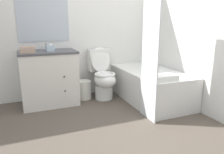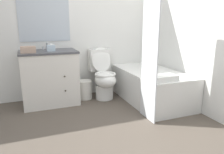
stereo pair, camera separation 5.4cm
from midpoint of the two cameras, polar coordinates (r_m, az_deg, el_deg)
name	(u,v)px [view 1 (the left image)]	position (r m, az deg, el deg)	size (l,w,h in m)	color
ground_plane	(133,133)	(2.61, 4.79, -14.44)	(14.00, 14.00, 0.00)	brown
wall_back	(89,22)	(3.81, -6.37, 14.15)	(8.00, 0.06, 2.50)	silver
wall_right	(179,22)	(3.62, 16.71, 13.65)	(0.05, 2.61, 2.50)	silver
vanity_cabinet	(49,77)	(3.48, -16.50, -0.09)	(0.83, 0.57, 0.83)	silver
sink_faucet	(46,47)	(3.58, -17.29, 7.41)	(0.14, 0.12, 0.12)	silver
toilet	(103,76)	(3.62, -2.86, 0.24)	(0.35, 0.62, 0.84)	white
bathtub	(150,85)	(3.58, 9.51, -2.18)	(0.77, 1.45, 0.50)	white
shower_curtain	(150,48)	(2.75, 9.40, 7.38)	(0.02, 0.37, 1.85)	white
wastebasket	(84,90)	(3.66, -7.78, -3.33)	(0.24, 0.24, 0.31)	silver
tissue_box	(50,48)	(3.36, -16.26, 7.25)	(0.11, 0.12, 0.11)	silver
hand_towel_folded	(28,50)	(3.26, -21.65, 6.64)	(0.20, 0.15, 0.09)	tan
bath_towel_folded	(163,78)	(2.97, 12.78, -0.16)	(0.35, 0.21, 0.07)	white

